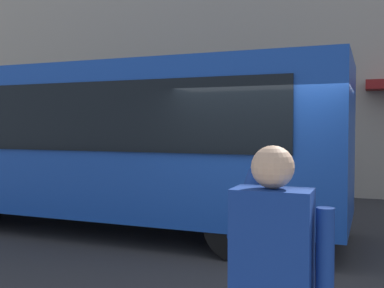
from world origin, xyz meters
TOP-DOWN VIEW (x-y plane):
  - ground_plane at (0.00, 0.00)m, footprint 60.00×60.00m
  - red_bus at (3.33, -0.78)m, footprint 9.05×2.54m
  - pedestrian_photographer at (-1.01, 4.33)m, footprint 0.53×0.52m

SIDE VIEW (x-z plane):
  - ground_plane at x=0.00m, z-range 0.00..0.00m
  - pedestrian_photographer at x=-1.01m, z-range 0.29..1.99m
  - red_bus at x=3.33m, z-range 0.14..3.22m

